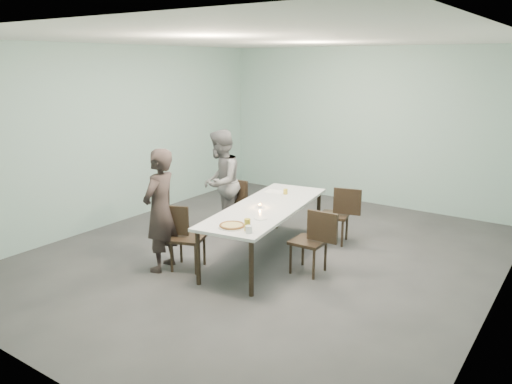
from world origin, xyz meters
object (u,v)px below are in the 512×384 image
Objects in this scene: chair_far_right at (340,211)px; diner_far at (221,182)px; table at (266,210)px; pizza at (232,226)px; side_plate at (261,218)px; chair_far_left at (242,203)px; amber_tumbler at (285,192)px; tealight at (260,206)px; diner_near at (160,210)px; chair_near_right at (314,238)px; chair_near_left at (182,233)px; water_tumbler at (249,229)px; beer_glass at (247,225)px.

chair_far_right is 1.94m from diner_far.
table is 3.11× the size of chair_far_right.
side_plate is at bearing 78.55° from pizza.
amber_tumbler is at bearing 1.96° from chair_far_left.
chair_far_left is at bearing 138.74° from tealight.
chair_far_left is 1.85m from diner_near.
diner_near is at bearing -129.37° from tealight.
diner_far is at bearing 154.00° from tealight.
diner_near is 2.04m from amber_tumbler.
amber_tumbler is (-0.97, 0.87, 0.29)m from chair_near_right.
chair_near_right reaches higher than amber_tumbler.
chair_near_left is at bearing 118.86° from diner_near.
water_tumbler is 1.87m from amber_tumbler.
chair_far_left is at bearing 134.75° from side_plate.
chair_far_right is 1.40m from tealight.
diner_near is 1.36m from water_tumbler.
table is 0.57m from side_plate.
chair_near_right is 1.13m from pizza.
chair_far_left is 2.56× the size of pizza.
beer_glass is at bearing -73.34° from amber_tumbler.
chair_near_left reaches higher than side_plate.
water_tumbler is (-0.40, -0.91, 0.29)m from chair_near_right.
diner_far is 1.73m from side_plate.
amber_tumbler is at bearing 82.60° from diner_far.
chair_near_left is 2.56× the size of pizza.
diner_near reaches higher than chair_far_right.
chair_far_right is at bearing 28.01° from amber_tumbler.
chair_far_right is (-0.23, 1.26, 0.00)m from chair_near_right.
table is 33.84× the size of amber_tumbler.
chair_near_right is at bearing -41.74° from amber_tumbler.
pizza is (0.16, -1.00, 0.08)m from table.
amber_tumbler is at bearing 107.08° from side_plate.
water_tumbler reaches higher than pizza.
pizza is at bearing -80.77° from amber_tumbler.
table is 3.11× the size of chair_far_left.
diner_far is 9.37× the size of side_plate.
side_plate is 1.29m from amber_tumbler.
table is 7.96× the size of pizza.
amber_tumbler reaches higher than table.
chair_far_left is at bearing 168.33° from diner_near.
chair_near_left is at bearing -85.68° from chair_far_left.
chair_near_right is at bearing 52.12° from diner_far.
chair_near_left is at bearing -126.87° from tealight.
amber_tumbler is (-0.38, 1.23, 0.04)m from side_plate.
pizza is 0.30m from water_tumbler.
diner_near is (-0.91, -1.16, 0.13)m from table.
chair_near_left is 0.42m from diner_near.
table is 1.28m from chair_far_right.
chair_near_left is at bearing 176.33° from water_tumbler.
diner_far reaches higher than pizza.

